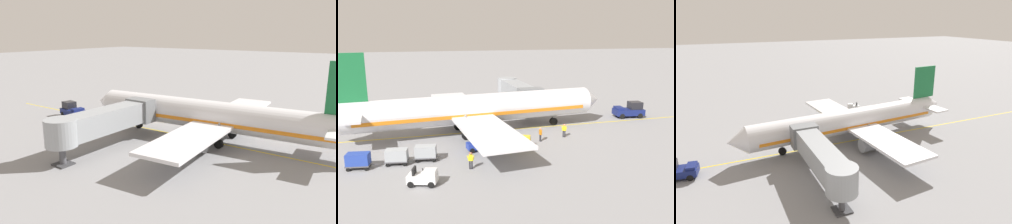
# 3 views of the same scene
# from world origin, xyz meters

# --- Properties ---
(ground_plane) EXTENTS (400.00, 400.00, 0.00)m
(ground_plane) POSITION_xyz_m (0.00, 0.00, 0.00)
(ground_plane) COLOR gray
(gate_lead_in_line) EXTENTS (0.24, 80.00, 0.01)m
(gate_lead_in_line) POSITION_xyz_m (0.00, 0.00, 0.00)
(gate_lead_in_line) COLOR gold
(gate_lead_in_line) RESTS_ON ground
(parked_airliner) EXTENTS (30.33, 37.35, 10.63)m
(parked_airliner) POSITION_xyz_m (0.49, -0.51, 3.19)
(parked_airliner) COLOR silver
(parked_airliner) RESTS_ON ground
(jet_bridge) EXTENTS (15.24, 3.50, 4.98)m
(jet_bridge) POSITION_xyz_m (-9.67, 8.36, 3.46)
(jet_bridge) COLOR #93999E
(jet_bridge) RESTS_ON ground
(pushback_tractor) EXTENTS (2.84, 4.68, 2.40)m
(pushback_tractor) POSITION_xyz_m (-1.70, 24.10, 1.10)
(pushback_tractor) COLOR navy
(pushback_tractor) RESTS_ON ground
(baggage_tug_lead) EXTENTS (2.10, 2.77, 1.62)m
(baggage_tug_lead) POSITION_xyz_m (7.58, 3.41, 0.71)
(baggage_tug_lead) COLOR gold
(baggage_tug_lead) RESTS_ON ground
(baggage_tug_trailing) EXTENTS (1.92, 2.75, 1.62)m
(baggage_tug_trailing) POSITION_xyz_m (14.61, -7.57, 0.71)
(baggage_tug_trailing) COLOR silver
(baggage_tug_trailing) RESTS_ON ground
(baggage_tug_spare) EXTENTS (1.56, 2.63, 1.62)m
(baggage_tug_spare) POSITION_xyz_m (7.21, -1.28, 0.71)
(baggage_tug_spare) COLOR #1E339E
(baggage_tug_spare) RESTS_ON ground
(baggage_cart_front) EXTENTS (1.63, 2.97, 1.58)m
(baggage_cart_front) POSITION_xyz_m (8.76, -7.10, 0.95)
(baggage_cart_front) COLOR #4C4C51
(baggage_cart_front) RESTS_ON ground
(baggage_cart_second_in_train) EXTENTS (1.63, 2.97, 1.58)m
(baggage_cart_second_in_train) POSITION_xyz_m (9.08, -9.92, 0.95)
(baggage_cart_second_in_train) COLOR #4C4C51
(baggage_cart_second_in_train) RESTS_ON ground
(ground_crew_wing_walker) EXTENTS (0.72, 0.25, 1.69)m
(ground_crew_wing_walker) POSITION_xyz_m (5.93, 6.48, 0.95)
(ground_crew_wing_walker) COLOR #232328
(ground_crew_wing_walker) RESTS_ON ground
(ground_crew_loader) EXTENTS (0.48, 0.65, 1.69)m
(ground_crew_loader) POSITION_xyz_m (5.14, 9.95, 0.95)
(ground_crew_loader) COLOR #232328
(ground_crew_loader) RESTS_ON ground
(ground_crew_marshaller) EXTENTS (0.30, 0.73, 1.69)m
(ground_crew_marshaller) POSITION_xyz_m (12.18, -3.05, 0.95)
(ground_crew_marshaller) COLOR #232328
(ground_crew_marshaller) RESTS_ON ground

